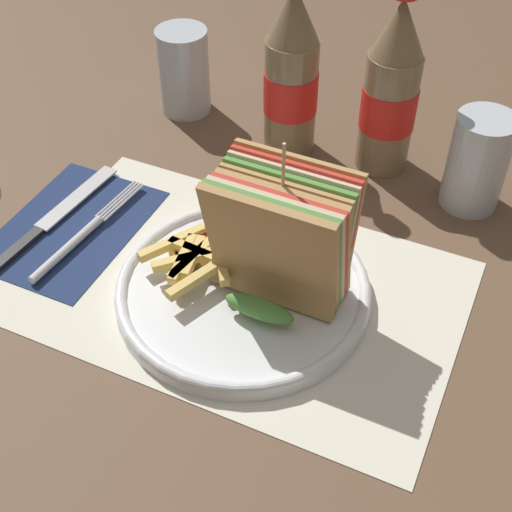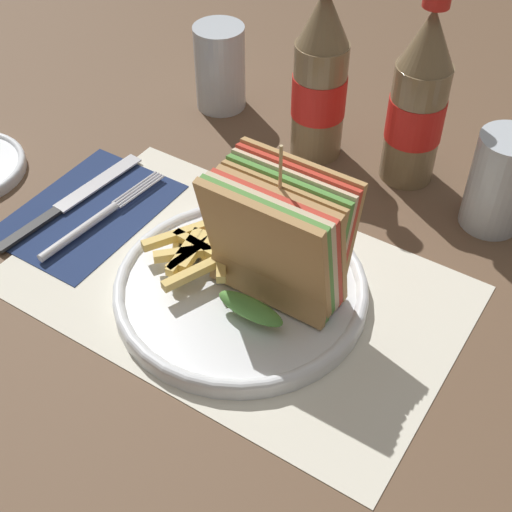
% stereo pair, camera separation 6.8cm
% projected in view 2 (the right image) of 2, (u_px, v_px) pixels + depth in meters
% --- Properties ---
extents(ground_plane, '(4.00, 4.00, 0.00)m').
position_uv_depth(ground_plane, '(254.00, 281.00, 0.71)').
color(ground_plane, brown).
extents(placemat, '(0.44, 0.28, 0.00)m').
position_uv_depth(placemat, '(235.00, 285.00, 0.70)').
color(placemat, silver).
rests_on(placemat, ground_plane).
extents(plate_main, '(0.25, 0.25, 0.02)m').
position_uv_depth(plate_main, '(245.00, 290.00, 0.69)').
color(plate_main, white).
rests_on(plate_main, ground_plane).
extents(club_sandwich, '(0.13, 0.10, 0.17)m').
position_uv_depth(club_sandwich, '(278.00, 241.00, 0.64)').
color(club_sandwich, tan).
rests_on(club_sandwich, plate_main).
extents(fries_pile, '(0.10, 0.10, 0.02)m').
position_uv_depth(fries_pile, '(191.00, 253.00, 0.69)').
color(fries_pile, '#E5C166').
rests_on(fries_pile, plate_main).
extents(ketchup_blob, '(0.03, 0.03, 0.01)m').
position_uv_depth(ketchup_blob, '(214.00, 232.00, 0.72)').
color(ketchup_blob, maroon).
rests_on(ketchup_blob, plate_main).
extents(napkin, '(0.14, 0.19, 0.00)m').
position_uv_depth(napkin, '(88.00, 211.00, 0.78)').
color(napkin, navy).
rests_on(napkin, ground_plane).
extents(fork, '(0.03, 0.18, 0.01)m').
position_uv_depth(fork, '(92.00, 222.00, 0.76)').
color(fork, silver).
rests_on(fork, napkin).
extents(knife, '(0.03, 0.20, 0.00)m').
position_uv_depth(knife, '(70.00, 202.00, 0.79)').
color(knife, black).
rests_on(knife, napkin).
extents(coke_bottle_near, '(0.06, 0.06, 0.23)m').
position_uv_depth(coke_bottle_near, '(320.00, 79.00, 0.80)').
color(coke_bottle_near, '#7A6647').
rests_on(coke_bottle_near, ground_plane).
extents(coke_bottle_far, '(0.06, 0.06, 0.23)m').
position_uv_depth(coke_bottle_far, '(418.00, 102.00, 0.77)').
color(coke_bottle_far, '#7A6647').
rests_on(coke_bottle_far, ground_plane).
extents(glass_near, '(0.06, 0.06, 0.11)m').
position_uv_depth(glass_near, '(498.00, 187.00, 0.74)').
color(glass_near, silver).
rests_on(glass_near, ground_plane).
extents(glass_far, '(0.06, 0.06, 0.11)m').
position_uv_depth(glass_far, '(220.00, 72.00, 0.91)').
color(glass_far, silver).
rests_on(glass_far, ground_plane).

